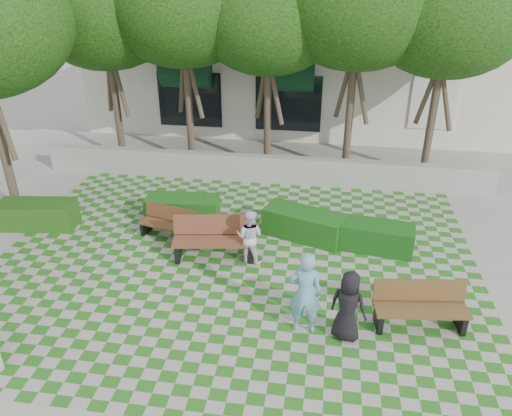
% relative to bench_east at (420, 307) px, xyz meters
% --- Properties ---
extents(ground, '(90.00, 90.00, 0.00)m').
position_rel_bench_east_xyz_m(ground, '(-4.22, 0.60, -0.48)').
color(ground, gray).
rests_on(ground, ground).
extents(lawn, '(12.00, 12.00, 0.00)m').
position_rel_bench_east_xyz_m(lawn, '(-4.22, 1.60, -0.47)').
color(lawn, '#2B721E').
rests_on(lawn, ground).
extents(retaining_wall, '(15.00, 0.36, 0.90)m').
position_rel_bench_east_xyz_m(retaining_wall, '(-4.22, 6.80, -0.03)').
color(retaining_wall, '#9E9B93').
rests_on(retaining_wall, ground).
extents(bench_east, '(1.95, 0.85, 0.99)m').
position_rel_bench_east_xyz_m(bench_east, '(0.00, 0.00, 0.00)').
color(bench_east, brown).
rests_on(bench_east, ground).
extents(bench_mid, '(2.15, 1.00, 1.09)m').
position_rel_bench_east_xyz_m(bench_mid, '(-4.76, 1.95, 0.04)').
color(bench_mid, brown).
rests_on(bench_mid, ground).
extents(bench_west, '(1.69, 0.93, 0.84)m').
position_rel_bench_east_xyz_m(bench_west, '(-6.19, 2.74, -0.07)').
color(bench_west, '#56331D').
rests_on(bench_west, ground).
extents(hedge_east, '(2.13, 1.10, 0.71)m').
position_rel_bench_east_xyz_m(hedge_east, '(-0.76, 2.96, -0.12)').
color(hedge_east, '#124612').
rests_on(hedge_east, ground).
extents(hedge_midright, '(2.32, 1.53, 0.75)m').
position_rel_bench_east_xyz_m(hedge_midright, '(-2.59, 3.29, -0.10)').
color(hedge_midright, '#164A13').
rests_on(hedge_midright, ground).
extents(hedge_midleft, '(2.13, 0.98, 0.72)m').
position_rel_bench_east_xyz_m(hedge_midleft, '(-6.10, 3.72, -0.12)').
color(hedge_midleft, '#184F15').
rests_on(hedge_midleft, ground).
extents(hedge_west, '(2.20, 1.11, 0.74)m').
position_rel_bench_east_xyz_m(hedge_west, '(-10.04, 2.78, -0.11)').
color(hedge_west, '#1F4A13').
rests_on(hedge_west, ground).
extents(person_blue, '(0.68, 0.44, 1.86)m').
position_rel_bench_east_xyz_m(person_blue, '(-2.35, -0.49, 0.45)').
color(person_blue, '#6AA5C1').
rests_on(person_blue, ground).
extents(person_dark, '(0.88, 0.74, 1.54)m').
position_rel_bench_east_xyz_m(person_dark, '(-1.49, -0.58, 0.29)').
color(person_dark, black).
rests_on(person_dark, ground).
extents(person_white, '(0.77, 0.64, 1.42)m').
position_rel_bench_east_xyz_m(person_white, '(-3.85, 1.89, 0.23)').
color(person_white, white).
rests_on(person_white, ground).
extents(tree_row, '(17.70, 13.40, 7.41)m').
position_rel_bench_east_xyz_m(tree_row, '(-6.08, 6.55, 4.70)').
color(tree_row, '#47382B').
rests_on(tree_row, ground).
extents(building, '(18.00, 8.92, 5.15)m').
position_rel_bench_east_xyz_m(building, '(-3.29, 14.68, 2.04)').
color(building, silver).
rests_on(building, ground).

